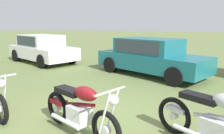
{
  "coord_description": "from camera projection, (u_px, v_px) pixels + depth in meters",
  "views": [
    {
      "loc": [
        2.11,
        -3.36,
        1.95
      ],
      "look_at": [
        -0.37,
        2.22,
        0.75
      ],
      "focal_mm": 34.64,
      "sensor_mm": 36.0,
      "label": 1
    }
  ],
  "objects": [
    {
      "name": "motorcycle_silver",
      "position": [
        216.0,
        122.0,
        3.29
      ],
      "size": [
        1.94,
        1.19,
        1.02
      ],
      "rotation": [
        0.0,
        0.0,
        -0.47
      ],
      "color": "black",
      "rests_on": "ground"
    },
    {
      "name": "motorcycle_maroon",
      "position": [
        79.0,
        110.0,
        3.81
      ],
      "size": [
        1.93,
        0.95,
        1.02
      ],
      "rotation": [
        0.0,
        0.0,
        -0.34
      ],
      "color": "black",
      "rests_on": "ground"
    },
    {
      "name": "car_teal",
      "position": [
        150.0,
        55.0,
        8.42
      ],
      "size": [
        4.66,
        3.18,
        1.43
      ],
      "rotation": [
        0.0,
        0.0,
        -0.38
      ],
      "color": "#19606B",
      "rests_on": "ground"
    },
    {
      "name": "car_white",
      "position": [
        42.0,
        47.0,
        11.22
      ],
      "size": [
        4.51,
        3.04,
        1.43
      ],
      "rotation": [
        0.0,
        0.0,
        -0.34
      ],
      "color": "silver",
      "rests_on": "ground"
    },
    {
      "name": "ground_plane",
      "position": [
        83.0,
        126.0,
        4.23
      ],
      "size": [
        120.0,
        120.0,
        0.0
      ],
      "primitive_type": "plane",
      "color": "olive"
    }
  ]
}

